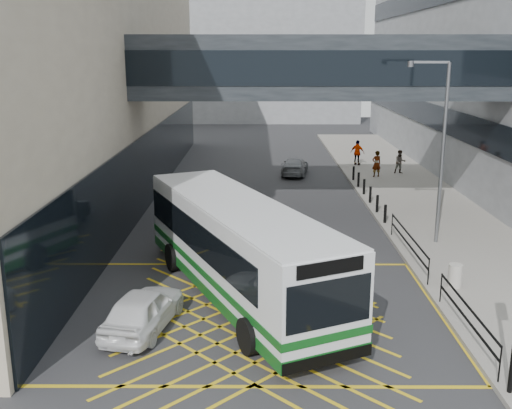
{
  "coord_description": "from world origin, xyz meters",
  "views": [
    {
      "loc": [
        0.1,
        -18.04,
        8.24
      ],
      "look_at": [
        0.0,
        4.0,
        2.6
      ],
      "focal_mm": 42.0,
      "sensor_mm": 36.0,
      "label": 1
    }
  ],
  "objects_px": {
    "street_lamp": "(439,142)",
    "car_silver": "(295,166)",
    "car_dark": "(207,214)",
    "pedestrian_a": "(376,164)",
    "car_white": "(143,309)",
    "pedestrian_b": "(400,162)",
    "litter_bin": "(455,276)",
    "pedestrian_c": "(357,153)",
    "bus": "(237,247)"
  },
  "relations": [
    {
      "from": "car_dark",
      "to": "litter_bin",
      "type": "bearing_deg",
      "value": 136.72
    },
    {
      "from": "car_silver",
      "to": "pedestrian_a",
      "type": "relative_size",
      "value": 2.3
    },
    {
      "from": "litter_bin",
      "to": "pedestrian_c",
      "type": "xyz_separation_m",
      "value": [
        0.3,
        23.53,
        0.49
      ]
    },
    {
      "from": "pedestrian_c",
      "to": "litter_bin",
      "type": "bearing_deg",
      "value": 120.26
    },
    {
      "from": "car_white",
      "to": "car_silver",
      "type": "distance_m",
      "value": 24.53
    },
    {
      "from": "car_silver",
      "to": "street_lamp",
      "type": "height_order",
      "value": "street_lamp"
    },
    {
      "from": "car_dark",
      "to": "pedestrian_b",
      "type": "distance_m",
      "value": 17.66
    },
    {
      "from": "car_white",
      "to": "car_dark",
      "type": "distance_m",
      "value": 10.64
    },
    {
      "from": "litter_bin",
      "to": "pedestrian_a",
      "type": "height_order",
      "value": "pedestrian_a"
    },
    {
      "from": "car_silver",
      "to": "pedestrian_c",
      "type": "height_order",
      "value": "pedestrian_c"
    },
    {
      "from": "car_dark",
      "to": "pedestrian_b",
      "type": "relative_size",
      "value": 3.06
    },
    {
      "from": "bus",
      "to": "pedestrian_c",
      "type": "xyz_separation_m",
      "value": [
        7.97,
        23.95,
        -0.72
      ]
    },
    {
      "from": "car_white",
      "to": "litter_bin",
      "type": "height_order",
      "value": "car_white"
    },
    {
      "from": "car_dark",
      "to": "pedestrian_a",
      "type": "height_order",
      "value": "pedestrian_a"
    },
    {
      "from": "car_white",
      "to": "pedestrian_a",
      "type": "height_order",
      "value": "pedestrian_a"
    },
    {
      "from": "bus",
      "to": "pedestrian_a",
      "type": "bearing_deg",
      "value": 41.74
    },
    {
      "from": "car_dark",
      "to": "pedestrian_c",
      "type": "relative_size",
      "value": 2.69
    },
    {
      "from": "car_dark",
      "to": "pedestrian_c",
      "type": "height_order",
      "value": "pedestrian_c"
    },
    {
      "from": "bus",
      "to": "car_white",
      "type": "xyz_separation_m",
      "value": [
        -2.77,
        -2.66,
        -1.12
      ]
    },
    {
      "from": "street_lamp",
      "to": "car_silver",
      "type": "bearing_deg",
      "value": 120.37
    },
    {
      "from": "car_white",
      "to": "pedestrian_b",
      "type": "distance_m",
      "value": 26.89
    },
    {
      "from": "car_dark",
      "to": "pedestrian_a",
      "type": "relative_size",
      "value": 2.82
    },
    {
      "from": "car_white",
      "to": "pedestrian_a",
      "type": "bearing_deg",
      "value": -104.98
    },
    {
      "from": "car_white",
      "to": "litter_bin",
      "type": "bearing_deg",
      "value": -151.7
    },
    {
      "from": "street_lamp",
      "to": "car_white",
      "type": "bearing_deg",
      "value": -131.15
    },
    {
      "from": "pedestrian_a",
      "to": "car_silver",
      "type": "bearing_deg",
      "value": -31.77
    },
    {
      "from": "litter_bin",
      "to": "bus",
      "type": "bearing_deg",
      "value": -176.9
    },
    {
      "from": "street_lamp",
      "to": "pedestrian_b",
      "type": "distance_m",
      "value": 15.74
    },
    {
      "from": "car_white",
      "to": "car_silver",
      "type": "relative_size",
      "value": 1.05
    },
    {
      "from": "pedestrian_a",
      "to": "pedestrian_b",
      "type": "relative_size",
      "value": 1.09
    },
    {
      "from": "bus",
      "to": "car_white",
      "type": "height_order",
      "value": "bus"
    },
    {
      "from": "bus",
      "to": "car_silver",
      "type": "xyz_separation_m",
      "value": [
        3.22,
        21.13,
        -1.16
      ]
    },
    {
      "from": "car_dark",
      "to": "litter_bin",
      "type": "relative_size",
      "value": 5.83
    },
    {
      "from": "car_silver",
      "to": "pedestrian_c",
      "type": "xyz_separation_m",
      "value": [
        4.75,
        2.82,
        0.45
      ]
    },
    {
      "from": "pedestrian_c",
      "to": "street_lamp",
      "type": "bearing_deg",
      "value": 122.09
    },
    {
      "from": "car_white",
      "to": "street_lamp",
      "type": "xyz_separation_m",
      "value": [
        11.1,
        8.27,
        3.89
      ]
    },
    {
      "from": "pedestrian_a",
      "to": "pedestrian_b",
      "type": "distance_m",
      "value": 2.14
    },
    {
      "from": "litter_bin",
      "to": "pedestrian_a",
      "type": "xyz_separation_m",
      "value": [
        0.88,
        19.27,
        0.45
      ]
    },
    {
      "from": "car_white",
      "to": "pedestrian_b",
      "type": "height_order",
      "value": "pedestrian_b"
    },
    {
      "from": "car_silver",
      "to": "pedestrian_c",
      "type": "relative_size",
      "value": 2.2
    },
    {
      "from": "bus",
      "to": "pedestrian_b",
      "type": "xyz_separation_m",
      "value": [
        10.38,
        20.79,
        -0.83
      ]
    },
    {
      "from": "car_silver",
      "to": "pedestrian_c",
      "type": "bearing_deg",
      "value": -140.34
    },
    {
      "from": "street_lamp",
      "to": "litter_bin",
      "type": "relative_size",
      "value": 9.24
    },
    {
      "from": "car_silver",
      "to": "pedestrian_c",
      "type": "distance_m",
      "value": 5.54
    },
    {
      "from": "car_white",
      "to": "litter_bin",
      "type": "xyz_separation_m",
      "value": [
        10.45,
        3.08,
        -0.09
      ]
    },
    {
      "from": "car_white",
      "to": "pedestrian_b",
      "type": "bearing_deg",
      "value": -107.39
    },
    {
      "from": "car_silver",
      "to": "pedestrian_b",
      "type": "xyz_separation_m",
      "value": [
        7.16,
        -0.34,
        0.34
      ]
    },
    {
      "from": "litter_bin",
      "to": "car_dark",
      "type": "bearing_deg",
      "value": 141.38
    },
    {
      "from": "street_lamp",
      "to": "pedestrian_c",
      "type": "relative_size",
      "value": 4.27
    },
    {
      "from": "car_dark",
      "to": "litter_bin",
      "type": "height_order",
      "value": "car_dark"
    }
  ]
}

